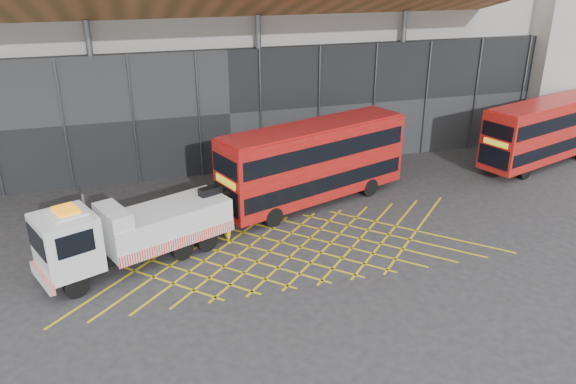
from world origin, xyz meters
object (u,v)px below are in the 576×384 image
object	(u,v)px
bus_second	(545,130)
worker	(228,229)
bus_towed	(314,160)
recovery_truck	(131,231)

from	to	relation	value
bus_second	worker	bearing A→B (deg)	174.42
bus_towed	worker	size ratio (longest dim) A/B	8.00
recovery_truck	worker	distance (m)	4.82
bus_second	worker	xyz separation A→B (m)	(-22.88, -5.29, -1.71)
bus_second	bus_towed	bearing A→B (deg)	167.54
recovery_truck	worker	xyz separation A→B (m)	(4.63, 0.91, -0.97)
bus_towed	bus_second	world-z (taller)	bus_towed
bus_towed	bus_second	xyz separation A→B (m)	(17.21, 1.85, -0.17)
bus_towed	worker	world-z (taller)	bus_towed
recovery_truck	bus_towed	distance (m)	11.22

